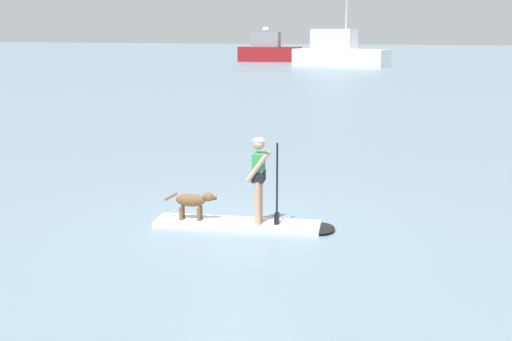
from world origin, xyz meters
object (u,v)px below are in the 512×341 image
(paddleboard, at_px, (249,225))
(dog, at_px, (193,201))
(moored_boat_starboard, at_px, (339,53))
(person_paddler, at_px, (259,174))
(moored_boat_far_port, at_px, (269,50))

(paddleboard, xyz_separation_m, dog, (-1.07, -0.22, 0.42))
(dog, bearing_deg, paddleboard, 11.68)
(dog, height_order, moored_boat_starboard, moored_boat_starboard)
(paddleboard, distance_m, dog, 1.17)
(person_paddler, bearing_deg, moored_boat_far_port, 109.95)
(paddleboard, height_order, moored_boat_far_port, moored_boat_far_port)
(moored_boat_far_port, bearing_deg, moored_boat_starboard, -40.02)
(paddleboard, relative_size, dog, 3.37)
(person_paddler, xyz_separation_m, moored_boat_far_port, (-24.69, 68.02, 0.40))
(dog, height_order, moored_boat_far_port, moored_boat_far_port)
(person_paddler, bearing_deg, moored_boat_starboard, 102.47)
(paddleboard, distance_m, moored_boat_starboard, 59.48)
(person_paddler, height_order, moored_boat_far_port, moored_boat_far_port)
(moored_boat_far_port, relative_size, moored_boat_starboard, 0.78)
(paddleboard, bearing_deg, person_paddler, 11.68)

